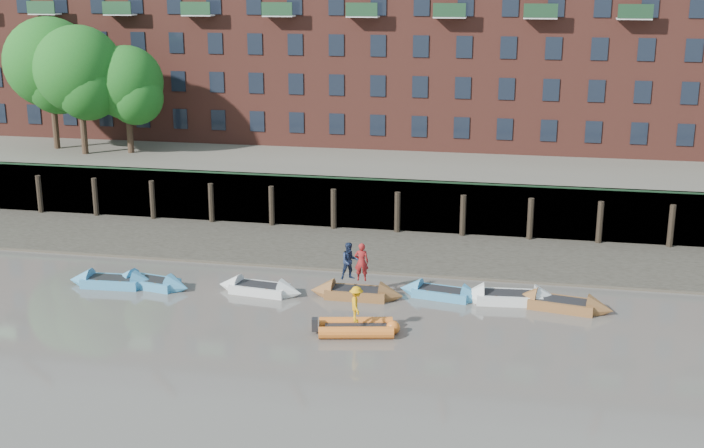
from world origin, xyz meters
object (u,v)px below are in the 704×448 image
(person_rower_a, at_px, (361,262))
(person_rib_crew, at_px, (356,304))
(rowboat_1, at_px, (151,283))
(rowboat_2, at_px, (260,289))
(person_rower_b, at_px, (350,261))
(rowboat_5, at_px, (509,297))
(rowboat_6, at_px, (562,304))
(rib_tender, at_px, (359,328))
(rowboat_0, at_px, (113,282))
(rowboat_4, at_px, (442,293))
(rowboat_3, at_px, (356,293))

(person_rower_a, bearing_deg, person_rib_crew, 91.76)
(rowboat_1, bearing_deg, rowboat_2, 13.58)
(person_rower_b, bearing_deg, person_rib_crew, -102.40)
(rowboat_5, bearing_deg, rowboat_6, -14.46)
(rib_tender, xyz_separation_m, person_rib_crew, (-0.12, -0.08, 1.12))
(rowboat_0, distance_m, person_rower_a, 12.87)
(rowboat_1, bearing_deg, person_rower_a, 14.33)
(rib_tender, bearing_deg, rowboat_4, 47.79)
(rowboat_3, xyz_separation_m, rowboat_6, (9.85, 0.37, 0.00))
(rowboat_1, relative_size, rowboat_5, 0.91)
(rowboat_4, height_order, person_rib_crew, person_rib_crew)
(person_rower_b, bearing_deg, rowboat_6, -25.92)
(rowboat_5, xyz_separation_m, person_rib_crew, (-6.49, -5.31, 1.14))
(rowboat_1, height_order, rowboat_3, rowboat_3)
(rowboat_2, xyz_separation_m, rowboat_5, (12.22, 1.10, 0.02))
(rowboat_0, relative_size, person_rib_crew, 2.89)
(rowboat_2, distance_m, rowboat_3, 4.86)
(rowboat_5, bearing_deg, person_rower_b, -179.69)
(rowboat_1, distance_m, rib_tender, 12.18)
(rowboat_4, distance_m, rowboat_6, 5.77)
(rowboat_6, bearing_deg, rowboat_3, -166.67)
(rowboat_4, bearing_deg, rib_tender, -110.14)
(rowboat_4, distance_m, person_rower_a, 4.27)
(rowboat_0, xyz_separation_m, rowboat_4, (16.60, 1.65, -0.02))
(rowboat_3, bearing_deg, rowboat_0, -176.32)
(rowboat_4, xyz_separation_m, person_rower_a, (-3.86, -0.83, 1.63))
(rowboat_2, bearing_deg, rowboat_3, 10.77)
(rowboat_4, bearing_deg, person_rower_b, -160.18)
(rowboat_1, relative_size, rib_tender, 1.23)
(person_rower_b, distance_m, person_rib_crew, 4.81)
(rowboat_1, bearing_deg, rowboat_4, 16.80)
(rowboat_6, distance_m, person_rower_a, 9.75)
(rowboat_3, distance_m, person_rower_b, 1.64)
(rowboat_3, height_order, rib_tender, rowboat_3)
(rowboat_6, bearing_deg, person_rower_b, -167.39)
(rowboat_3, xyz_separation_m, person_rower_b, (-0.37, 0.11, 1.60))
(rowboat_5, height_order, person_rower_b, person_rower_b)
(rowboat_1, distance_m, rowboat_4, 14.70)
(rowboat_1, relative_size, rowboat_2, 0.99)
(person_rib_crew, bearing_deg, rowboat_3, -5.09)
(person_rib_crew, bearing_deg, rowboat_2, 37.65)
(rowboat_5, bearing_deg, person_rib_crew, -145.49)
(rowboat_1, distance_m, person_rower_b, 10.32)
(person_rower_a, bearing_deg, rowboat_0, -2.49)
(rowboat_0, bearing_deg, rib_tender, -17.97)
(rowboat_3, distance_m, rowboat_4, 4.19)
(rowboat_5, relative_size, person_rib_crew, 3.06)
(rowboat_4, xyz_separation_m, rowboat_6, (5.75, -0.49, 0.02))
(rowboat_4, relative_size, person_rib_crew, 2.75)
(person_rower_b, bearing_deg, person_rower_a, -35.16)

